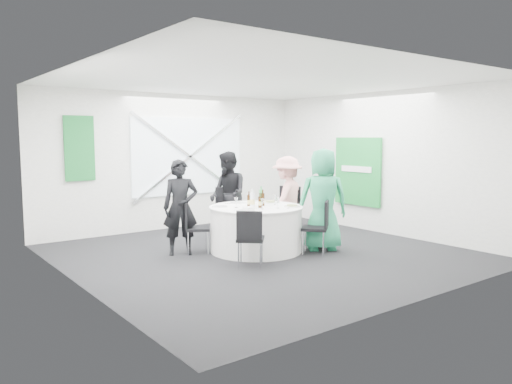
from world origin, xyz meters
TOP-DOWN VIEW (x-y plane):
  - floor at (0.00, 0.00)m, footprint 6.00×6.00m
  - ceiling at (0.00, 0.00)m, footprint 6.00×6.00m
  - wall_back at (0.00, 3.00)m, footprint 6.00×0.00m
  - wall_front at (0.00, -3.00)m, footprint 6.00×0.00m
  - wall_left at (-3.00, 0.00)m, footprint 0.00×6.00m
  - wall_right at (3.00, 0.00)m, footprint 0.00×6.00m
  - window_panel at (0.30, 2.96)m, footprint 2.60×0.03m
  - window_brace_a at (0.30, 2.92)m, footprint 2.63×0.05m
  - window_brace_b at (0.30, 2.92)m, footprint 2.63×0.05m
  - green_banner at (-2.00, 2.95)m, footprint 0.55×0.04m
  - green_sign at (2.94, 0.60)m, footprint 0.05×1.20m
  - banquet_table at (0.00, 0.20)m, footprint 1.56×1.56m
  - chair_back at (0.25, 1.40)m, footprint 0.52×0.53m
  - chair_back_left at (-0.93, 0.70)m, footprint 0.52×0.52m
  - chair_back_right at (1.13, 0.71)m, footprint 0.60×0.59m
  - chair_front_right at (0.67, -0.62)m, footprint 0.56×0.57m
  - chair_front_left at (-0.73, -0.62)m, footprint 0.55×0.55m
  - person_man_back_left at (-1.11, 0.76)m, footprint 0.67×0.59m
  - person_man_back at (0.24, 1.40)m, footprint 0.59×0.87m
  - person_woman_pink at (1.06, 0.64)m, footprint 1.11×0.82m
  - person_woman_green at (0.96, -0.40)m, footprint 1.00×0.91m
  - plate_back at (-0.01, 0.70)m, footprint 0.29×0.29m
  - plate_back_left at (-0.52, 0.50)m, footprint 0.26×0.26m
  - plate_back_right at (0.46, 0.39)m, footprint 0.26×0.26m
  - plate_front_right at (0.44, -0.21)m, footprint 0.26×0.26m
  - plate_front_left at (-0.46, -0.15)m, footprint 0.28×0.28m
  - napkin at (-0.41, -0.16)m, footprint 0.20×0.16m
  - beer_bottle_a at (-0.13, 0.22)m, footprint 0.06×0.06m
  - beer_bottle_b at (-0.02, 0.27)m, footprint 0.06×0.06m
  - beer_bottle_c at (0.13, 0.18)m, footprint 0.06×0.06m
  - beer_bottle_d at (-0.05, 0.02)m, footprint 0.06×0.06m
  - green_water_bottle at (0.17, 0.28)m, footprint 0.08×0.08m
  - clear_water_bottle at (-0.15, 0.09)m, footprint 0.08×0.08m
  - wine_glass_a at (0.36, 0.15)m, footprint 0.07×0.07m
  - wine_glass_b at (0.15, -0.19)m, footprint 0.07×0.07m
  - wine_glass_c at (-0.11, -0.12)m, footprint 0.07×0.07m
  - wine_glass_d at (0.28, 0.38)m, footprint 0.07×0.07m
  - wine_glass_e at (-0.36, 0.27)m, footprint 0.07×0.07m
  - fork_a at (0.12, 0.76)m, footprint 0.15×0.03m
  - knife_a at (-0.20, 0.74)m, footprint 0.15×0.02m
  - fork_b at (-0.52, -0.04)m, footprint 0.11×0.12m
  - knife_b at (-0.32, -0.28)m, footprint 0.11×0.13m
  - fork_c at (0.56, 0.34)m, footprint 0.09×0.14m
  - knife_c at (0.39, 0.63)m, footprint 0.09×0.14m
  - fork_d at (0.27, -0.31)m, footprint 0.12×0.12m
  - knife_d at (0.54, -0.01)m, footprint 0.11×0.13m

SIDE VIEW (x-z plane):
  - floor at x=0.00m, z-range 0.00..0.00m
  - banquet_table at x=0.00m, z-range 0.00..0.76m
  - chair_back_left at x=-0.93m, z-range 0.07..0.91m
  - chair_front_left at x=-0.73m, z-range 0.07..0.93m
  - chair_front_right at x=0.67m, z-range 0.07..0.96m
  - chair_back at x=0.25m, z-range 0.09..1.05m
  - chair_back_right at x=1.13m, z-range 0.09..1.07m
  - fork_a at x=0.12m, z-range 0.76..0.77m
  - knife_a at x=-0.20m, z-range 0.76..0.77m
  - fork_b at x=-0.52m, z-range 0.76..0.77m
  - knife_b at x=-0.32m, z-range 0.76..0.77m
  - fork_c at x=0.56m, z-range 0.76..0.77m
  - knife_c at x=0.39m, z-range 0.76..0.77m
  - fork_d at x=0.27m, z-range 0.76..0.77m
  - knife_d at x=0.54m, z-range 0.76..0.77m
  - plate_back at x=-0.01m, z-range 0.76..0.77m
  - plate_back_left at x=-0.52m, z-range 0.76..0.77m
  - plate_front_left at x=-0.46m, z-range 0.76..0.77m
  - person_man_back_left at x=-1.11m, z-range 0.00..1.55m
  - plate_back_right at x=0.46m, z-range 0.76..0.80m
  - plate_front_right at x=0.44m, z-range 0.76..0.80m
  - person_woman_pink at x=1.06m, z-range 0.00..1.56m
  - napkin at x=-0.41m, z-range 0.78..0.82m
  - person_man_back at x=0.24m, z-range 0.00..1.65m
  - beer_bottle_b at x=-0.02m, z-range 0.73..0.97m
  - beer_bottle_d at x=-0.05m, z-range 0.73..0.97m
  - beer_bottle_a at x=-0.13m, z-range 0.73..0.99m
  - person_woman_green at x=0.96m, z-range 0.00..1.72m
  - beer_bottle_c at x=0.13m, z-range 0.73..1.00m
  - clear_water_bottle at x=-0.15m, z-range 0.73..1.04m
  - wine_glass_a at x=0.36m, z-range 0.80..0.97m
  - wine_glass_b at x=0.15m, z-range 0.80..0.97m
  - wine_glass_c at x=-0.11m, z-range 0.80..0.97m
  - wine_glass_d at x=0.28m, z-range 0.80..0.97m
  - wine_glass_e at x=-0.36m, z-range 0.80..0.97m
  - green_water_bottle at x=0.17m, z-range 0.73..1.05m
  - green_sign at x=2.94m, z-range 0.50..1.90m
  - wall_back at x=0.00m, z-range -1.60..4.40m
  - wall_front at x=0.00m, z-range -1.60..4.40m
  - wall_left at x=-3.00m, z-range -1.60..4.40m
  - wall_right at x=3.00m, z-range -1.60..4.40m
  - window_panel at x=0.30m, z-range 0.70..2.30m
  - window_brace_a at x=0.30m, z-range 0.58..2.42m
  - window_brace_b at x=0.30m, z-range 0.58..2.42m
  - green_banner at x=-2.00m, z-range 1.10..2.30m
  - ceiling at x=0.00m, z-range 2.80..2.80m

